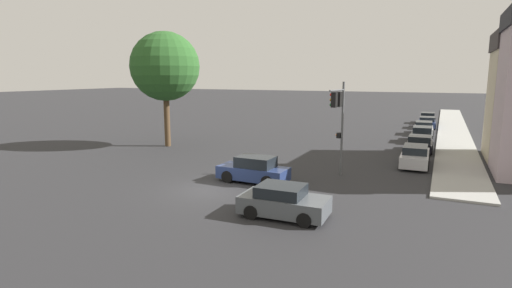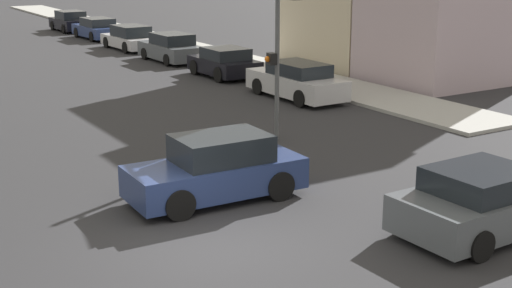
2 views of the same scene
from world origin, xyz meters
The scene contains 12 objects.
ground_plane centered at (0.00, 0.00, 0.00)m, with size 300.00×300.00×0.00m, color #28282B.
sidewalk_strip centered at (12.63, 33.34, 0.06)m, with size 3.15×60.00×0.12m.
street_tree centered at (-10.81, 10.37, 7.01)m, with size 5.99×5.99×10.03m.
traffic_signal centered at (5.60, 5.77, 4.07)m, with size 0.60×2.13×5.86m.
crossing_car_0 centered at (5.21, -2.30, 0.68)m, with size 3.93×2.13×1.43m.
crossing_car_1 centered at (1.50, 2.44, 0.73)m, with size 4.21×1.91×1.56m.
parked_car_0 centered at (9.83, 11.13, 0.70)m, with size 1.93×4.73×1.46m.
parked_car_1 centered at (9.83, 16.94, 0.66)m, with size 2.06×3.83×1.36m.
parked_car_2 centered at (9.74, 22.53, 0.70)m, with size 2.05×4.41×1.48m.
parked_car_3 centered at (9.64, 27.96, 0.67)m, with size 2.10×4.59×1.42m.
parked_car_4 centered at (9.76, 33.97, 0.66)m, with size 2.07×4.59×1.37m.
parked_car_5 centered at (9.64, 39.29, 0.69)m, with size 2.02×4.18×1.46m.
Camera 1 is at (11.32, -18.26, 6.18)m, focal length 28.00 mm.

